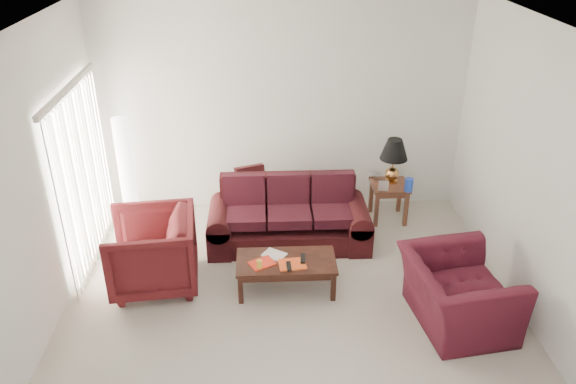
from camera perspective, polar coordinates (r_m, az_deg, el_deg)
The scene contains 19 objects.
floor at distance 6.25m, azimuth 0.38°, elevation -12.22°, with size 5.00×5.00×0.00m, color beige.
blinds at distance 7.10m, azimuth -20.11°, elevation 1.46°, with size 0.10×2.00×2.16m, color silver.
sofa at distance 7.18m, azimuth 0.09°, elevation -2.35°, with size 2.06×0.89×0.84m, color black, non-canonical shape.
throw_pillow at distance 7.52m, azimuth -3.84°, elevation 1.19°, with size 0.39×0.11×0.39m, color black.
end_table at distance 7.94m, azimuth 10.15°, elevation -0.94°, with size 0.50×0.50×0.54m, color #4E2C1B, non-canonical shape.
table_lamp at distance 7.75m, azimuth 10.64°, elevation 3.12°, with size 0.38×0.38×0.63m, color #B77739, non-canonical shape.
clock at distance 7.60m, azimuth 9.68°, elevation 0.62°, with size 0.13×0.05×0.13m, color silver.
blue_canister at distance 7.64m, azimuth 12.17°, elevation 0.72°, with size 0.11×0.11×0.18m, color #1C40B8.
picture_frame at distance 7.91m, azimuth 8.65°, elevation 1.87°, with size 0.12×0.02×0.15m, color silver.
floor_lamp at distance 7.80m, azimuth -16.06°, elevation 1.98°, with size 0.25×0.25×1.56m, color white, non-canonical shape.
armchair_left at distance 6.60m, azimuth -13.61°, elevation -5.89°, with size 0.95×0.98×0.89m, color #461013.
armchair_right at distance 6.18m, azimuth 16.83°, elevation -9.80°, with size 1.14×0.99×0.74m, color #410F1A.
coffee_table at distance 6.48m, azimuth -0.19°, elevation -8.37°, with size 1.12×0.56×0.39m, color black, non-canonical shape.
magazine_red at distance 6.31m, azimuth -2.66°, elevation -7.25°, with size 0.27×0.20×0.02m, color red.
magazine_white at distance 6.45m, azimuth -1.40°, elevation -6.38°, with size 0.25×0.19×0.01m, color silver.
magazine_orange at distance 6.29m, azimuth 0.44°, elevation -7.34°, with size 0.30×0.22×0.02m, color #E64E1B.
remote_a at distance 6.22m, azimuth 0.09°, elevation -7.55°, with size 0.05×0.17×0.02m, color black.
remote_b at distance 6.35m, azimuth 1.53°, elevation -6.75°, with size 0.05×0.18×0.02m, color black.
yellow_glass at distance 6.21m, azimuth -2.92°, elevation -7.38°, with size 0.06×0.06×0.11m, color yellow.
Camera 1 is at (-0.27, -4.80, 3.99)m, focal length 35.00 mm.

